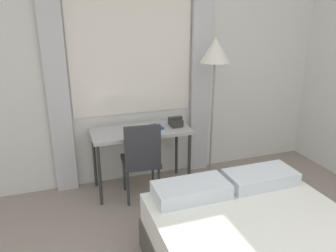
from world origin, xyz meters
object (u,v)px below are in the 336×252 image
object	(u,v)px
desk	(141,135)
standing_lamp	(215,61)
desk_chair	(141,157)
telephone	(176,122)
book	(150,128)

from	to	relation	value
desk	standing_lamp	distance (m)	1.18
desk	desk_chair	size ratio (longest dim) A/B	1.22
standing_lamp	telephone	bearing A→B (deg)	169.22
desk_chair	standing_lamp	size ratio (longest dim) A/B	0.52
desk_chair	telephone	size ratio (longest dim) A/B	5.24
standing_lamp	book	xyz separation A→B (m)	(-0.74, 0.06, -0.73)
standing_lamp	book	world-z (taller)	standing_lamp
desk_chair	standing_lamp	xyz separation A→B (m)	(0.91, 0.15, 0.97)
telephone	book	distance (m)	0.32
telephone	book	bearing A→B (deg)	-175.96
desk	desk_chair	bearing A→B (deg)	-104.09
standing_lamp	telephone	distance (m)	0.82
desk	standing_lamp	bearing A→B (deg)	-6.36
desk_chair	telephone	distance (m)	0.60
desk	book	xyz separation A→B (m)	(0.10, -0.03, 0.08)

